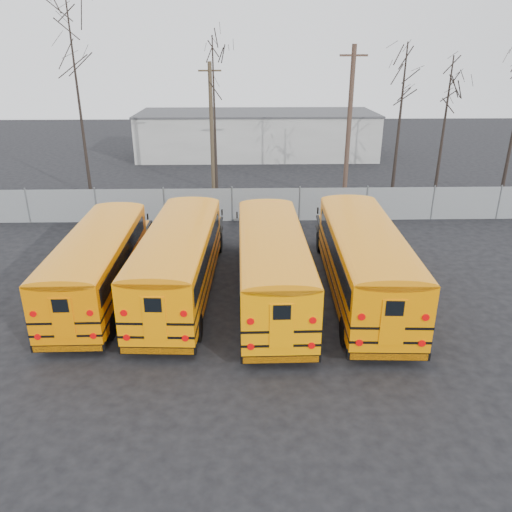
{
  "coord_description": "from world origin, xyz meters",
  "views": [
    {
      "loc": [
        0.7,
        -16.47,
        9.46
      ],
      "look_at": [
        1.17,
        2.57,
        1.6
      ],
      "focal_mm": 35.0,
      "sensor_mm": 36.0,
      "label": 1
    }
  ],
  "objects_px": {
    "bus_a": "(99,258)",
    "utility_pole_left": "(212,127)",
    "bus_c": "(272,259)",
    "utility_pole_right": "(349,124)",
    "bus_b": "(179,255)",
    "bus_d": "(364,255)"
  },
  "relations": [
    {
      "from": "bus_a",
      "to": "utility_pole_left",
      "type": "bearing_deg",
      "value": 77.39
    },
    {
      "from": "bus_c",
      "to": "utility_pole_right",
      "type": "distance_m",
      "value": 16.0
    },
    {
      "from": "bus_a",
      "to": "utility_pole_right",
      "type": "xyz_separation_m",
      "value": [
        12.69,
        14.03,
        3.35
      ]
    },
    {
      "from": "bus_b",
      "to": "utility_pole_right",
      "type": "xyz_separation_m",
      "value": [
        9.45,
        14.01,
        3.25
      ]
    },
    {
      "from": "utility_pole_right",
      "to": "bus_a",
      "type": "bearing_deg",
      "value": -135.27
    },
    {
      "from": "bus_d",
      "to": "utility_pole_left",
      "type": "bearing_deg",
      "value": 114.37
    },
    {
      "from": "utility_pole_left",
      "to": "utility_pole_right",
      "type": "height_order",
      "value": "utility_pole_right"
    },
    {
      "from": "bus_a",
      "to": "bus_d",
      "type": "xyz_separation_m",
      "value": [
        10.64,
        -0.35,
        0.16
      ]
    },
    {
      "from": "bus_a",
      "to": "bus_d",
      "type": "relative_size",
      "value": 0.91
    },
    {
      "from": "bus_d",
      "to": "utility_pole_right",
      "type": "relative_size",
      "value": 1.17
    },
    {
      "from": "bus_b",
      "to": "utility_pole_left",
      "type": "distance_m",
      "value": 17.2
    },
    {
      "from": "bus_b",
      "to": "utility_pole_left",
      "type": "xyz_separation_m",
      "value": [
        0.42,
        16.98,
        2.72
      ]
    },
    {
      "from": "bus_d",
      "to": "bus_c",
      "type": "bearing_deg",
      "value": -174.64
    },
    {
      "from": "bus_a",
      "to": "bus_d",
      "type": "bearing_deg",
      "value": -2.36
    },
    {
      "from": "bus_d",
      "to": "bus_a",
      "type": "bearing_deg",
      "value": -179.44
    },
    {
      "from": "bus_b",
      "to": "utility_pole_left",
      "type": "bearing_deg",
      "value": 91.31
    },
    {
      "from": "bus_b",
      "to": "bus_d",
      "type": "distance_m",
      "value": 7.41
    },
    {
      "from": "bus_d",
      "to": "utility_pole_left",
      "type": "distance_m",
      "value": 18.89
    },
    {
      "from": "utility_pole_right",
      "to": "bus_d",
      "type": "bearing_deg",
      "value": -101.25
    },
    {
      "from": "bus_a",
      "to": "bus_b",
      "type": "relative_size",
      "value": 0.94
    },
    {
      "from": "utility_pole_left",
      "to": "utility_pole_right",
      "type": "distance_m",
      "value": 9.52
    },
    {
      "from": "bus_c",
      "to": "utility_pole_left",
      "type": "distance_m",
      "value": 18.05
    }
  ]
}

